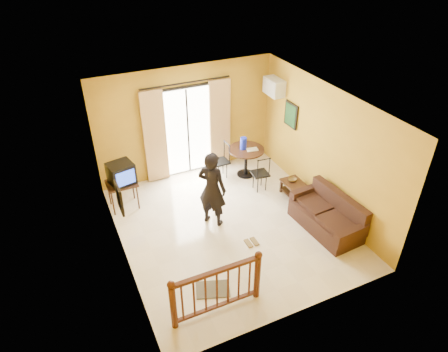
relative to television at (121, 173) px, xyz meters
name	(u,v)px	position (x,y,z in m)	size (l,w,h in m)	color
ground	(230,226)	(1.87, -1.64, -0.90)	(5.00, 5.00, 0.00)	beige
room_shell	(231,158)	(1.87, -1.64, 0.81)	(5.00, 5.00, 5.00)	white
balcony_door	(188,131)	(1.87, 0.79, 0.29)	(2.25, 0.14, 2.46)	black
tv_table	(122,185)	(-0.03, 0.00, -0.32)	(0.66, 0.55, 0.66)	black
television	(121,173)	(0.00, 0.00, 0.00)	(0.61, 0.57, 0.47)	black
picture_left	(120,198)	(-0.35, -1.84, 0.65)	(0.05, 0.42, 0.52)	black
dining_table	(246,154)	(3.12, 0.05, -0.30)	(0.90, 0.90, 0.75)	black
water_jug	(243,143)	(3.06, 0.09, 0.01)	(0.16, 0.16, 0.31)	#1424C4
serving_tray	(252,149)	(3.23, -0.05, -0.13)	(0.28, 0.18, 0.02)	beige
dining_chairs	(240,183)	(2.81, -0.23, -0.90)	(1.05, 1.32, 0.95)	black
air_conditioner	(274,87)	(3.96, 0.31, 1.25)	(0.31, 0.60, 0.40)	white
botanical_print	(291,115)	(4.09, -0.34, 0.75)	(0.05, 0.50, 0.60)	black
coffee_table	(296,189)	(3.72, -1.37, -0.65)	(0.45, 0.82, 0.37)	black
bowl	(292,180)	(3.72, -1.17, -0.50)	(0.21, 0.21, 0.06)	brown
sofa	(328,216)	(3.72, -2.56, -0.59)	(0.90, 1.75, 0.81)	black
standing_person	(212,189)	(1.59, -1.35, -0.03)	(0.63, 0.41, 1.73)	black
stair_balustrade	(217,287)	(0.72, -3.54, -0.33)	(1.63, 0.13, 1.04)	#471E0F
doormat	(213,289)	(0.83, -3.10, -0.89)	(0.60, 0.40, 0.02)	#504D40
sandals	(251,242)	(2.03, -2.31, -0.88)	(0.24, 0.25, 0.03)	brown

